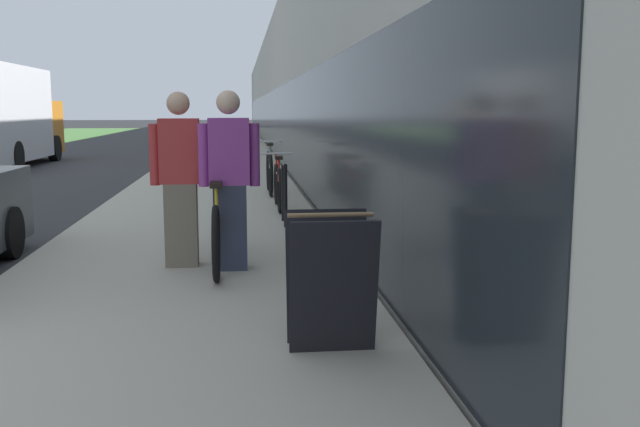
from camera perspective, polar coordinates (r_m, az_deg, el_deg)
name	(u,v)px	position (r m, az deg, el deg)	size (l,w,h in m)	color
sidewalk_slab	(224,155)	(25.94, -7.67, 4.68)	(3.40, 70.00, 0.14)	#B2AA99
storefront_facade	(369,93)	(34.45, 3.96, 9.59)	(10.01, 70.00, 4.92)	#BCB7AD
tandem_bicycle	(219,226)	(7.31, -8.11, -1.03)	(0.52, 2.35, 0.89)	black
person_rider	(230,181)	(6.96, -7.25, 2.62)	(0.59, 0.23, 1.74)	#33384C
person_bystander	(180,180)	(7.19, -11.12, 2.68)	(0.59, 0.23, 1.73)	#756B5B
bike_rack_hoop	(284,187)	(9.71, -2.88, 2.15)	(0.05, 0.60, 0.84)	black
cruiser_bike_nearest	(278,186)	(11.22, -3.38, 2.23)	(0.52, 1.68, 0.86)	black
cruiser_bike_middle	(270,172)	(13.29, -4.05, 3.34)	(0.52, 1.75, 0.96)	black
sandwich_board_sign	(331,280)	(4.69, 0.85, -5.34)	(0.56, 0.56, 0.90)	black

